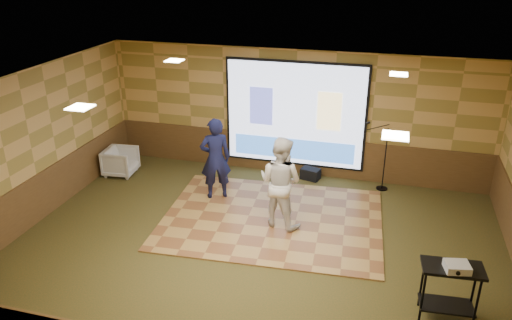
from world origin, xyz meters
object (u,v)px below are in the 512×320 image
(projector_screen, at_px, (295,116))
(player_right, at_px, (280,182))
(mic_stand, at_px, (381,169))
(projector, at_px, (457,267))
(dance_floor, at_px, (272,219))
(av_table, at_px, (450,283))
(banquet_chair, at_px, (121,162))
(player_left, at_px, (215,158))
(duffel_bag, at_px, (310,174))

(projector_screen, relative_size, player_right, 1.82)
(projector_screen, distance_m, mic_stand, 2.32)
(projector, bearing_deg, projector_screen, 113.95)
(dance_floor, relative_size, av_table, 4.79)
(projector, bearing_deg, banquet_chair, 143.36)
(dance_floor, distance_m, mic_stand, 2.90)
(dance_floor, height_order, player_left, player_left)
(dance_floor, distance_m, player_right, 0.97)
(player_left, relative_size, projector, 5.39)
(av_table, xyz_separation_m, duffel_bag, (-2.75, 4.24, -0.49))
(av_table, bearing_deg, player_left, 148.94)
(dance_floor, height_order, mic_stand, mic_stand)
(projector_screen, height_order, duffel_bag, projector_screen)
(av_table, bearing_deg, player_right, 146.51)
(player_left, xyz_separation_m, projector, (4.61, -2.83, 0.03))
(projector, bearing_deg, duffel_bag, 111.11)
(dance_floor, height_order, projector, projector)
(dance_floor, relative_size, banquet_chair, 6.00)
(projector_screen, height_order, dance_floor, projector_screen)
(mic_stand, bearing_deg, projector, -67.57)
(player_left, bearing_deg, duffel_bag, -168.33)
(av_table, height_order, mic_stand, mic_stand)
(projector_screen, xyz_separation_m, banquet_chair, (-4.00, -1.16, -1.14))
(dance_floor, relative_size, player_right, 2.38)
(player_left, height_order, projector, player_left)
(dance_floor, distance_m, av_table, 3.87)
(projector, height_order, banquet_chair, projector)
(projector_screen, xyz_separation_m, duffel_bag, (0.46, -0.21, -1.34))
(projector, bearing_deg, mic_stand, 93.81)
(projector_screen, height_order, mic_stand, projector_screen)
(player_left, height_order, duffel_bag, player_left)
(projector_screen, xyz_separation_m, dance_floor, (0.04, -2.31, -1.46))
(player_right, bearing_deg, dance_floor, -25.22)
(player_left, bearing_deg, projector_screen, -156.20)
(mic_stand, bearing_deg, player_right, -123.03)
(av_table, relative_size, banquet_chair, 1.25)
(dance_floor, xyz_separation_m, banquet_chair, (-4.04, 1.15, 0.31))
(duffel_bag, bearing_deg, projector_screen, 155.44)
(av_table, xyz_separation_m, banquet_chair, (-7.21, 3.30, -0.30))
(player_right, distance_m, mic_stand, 2.89)
(projector, height_order, mic_stand, mic_stand)
(projector, xyz_separation_m, mic_stand, (-1.17, 4.24, -0.47))
(player_left, relative_size, av_table, 1.98)
(projector_screen, bearing_deg, banquet_chair, -163.85)
(projector, relative_size, banquet_chair, 0.46)
(player_left, relative_size, duffel_bag, 4.21)
(dance_floor, bearing_deg, av_table, -34.08)
(projector_screen, bearing_deg, player_right, -84.53)
(banquet_chair, bearing_deg, projector, -119.89)
(dance_floor, relative_size, duffel_bag, 10.17)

